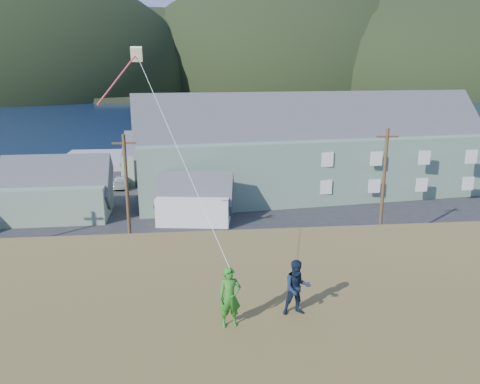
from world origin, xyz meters
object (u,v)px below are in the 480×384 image
shed_white (195,199)px  kite_flyer_green (230,297)px  shed_palegreen_far (170,159)px  shed_palegreen_near (57,190)px  wharf (150,159)px  kite_flyer_navy (297,288)px  lodge (313,148)px

shed_white → kite_flyer_green: kite_flyer_green is taller
shed_palegreen_far → kite_flyer_green: kite_flyer_green is taller
shed_palegreen_near → shed_palegreen_far: 17.00m
shed_palegreen_near → shed_white: shed_palegreen_near is taller
wharf → kite_flyer_navy: size_ratio=17.27×
shed_palegreen_far → kite_flyer_navy: (5.20, -46.31, 5.09)m
shed_palegreen_far → kite_flyer_green: (3.40, -46.71, 5.12)m
lodge → kite_flyer_navy: (-10.66, -38.44, 2.78)m
shed_palegreen_far → lodge: bearing=-21.3°
wharf → shed_white: shed_white is taller
shed_white → kite_flyer_navy: 30.61m
shed_palegreen_far → wharf: bearing=110.0°
shed_palegreen_far → kite_flyer_green: bearing=-80.8°
shed_white → kite_flyer_navy: size_ratio=4.96×
kite_flyer_green → kite_flyer_navy: 1.84m
lodge → shed_white: (-13.04, -8.49, -3.06)m
kite_flyer_green → lodge: bearing=64.4°
shed_white → kite_flyer_navy: kite_flyer_navy is taller
shed_palegreen_far → shed_white: bearing=-75.2°
shed_palegreen_near → kite_flyer_navy: size_ratio=6.53×
shed_palegreen_near → kite_flyer_navy: (15.03, -32.44, 5.29)m
lodge → shed_palegreen_near: bearing=-173.8°
shed_palegreen_near → kite_flyer_green: bearing=-69.0°
lodge → shed_palegreen_far: (-15.86, 7.87, -2.31)m
wharf → kite_flyer_navy: 60.44m
wharf → shed_palegreen_near: size_ratio=2.65×
wharf → lodge: 28.86m
shed_white → kite_flyer_green: (0.58, -30.35, 5.87)m
shed_white → kite_flyer_green: 30.92m
wharf → shed_palegreen_far: 13.70m
shed_white → shed_palegreen_far: bearing=108.6°
wharf → kite_flyer_green: 60.61m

